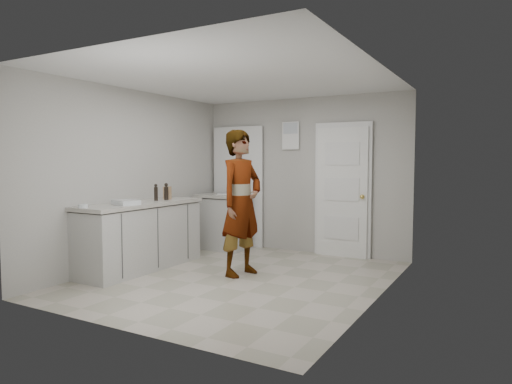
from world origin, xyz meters
The scene contains 12 objects.
ground centered at (0.00, 0.00, 0.00)m, with size 4.00×4.00×0.00m, color #9C9883.
room_shell centered at (-0.17, 1.95, 1.02)m, with size 4.00×4.00×4.00m.
main_counter centered at (-1.45, -0.20, 0.43)m, with size 0.64×1.96×0.93m.
side_counter centered at (-1.25, 1.55, 0.43)m, with size 0.84×0.61×0.93m.
person centered at (-0.08, 0.21, 0.95)m, with size 0.69×0.45×1.89m, color silver.
cake_mix_box centered at (-1.46, 0.37, 1.02)m, with size 0.11×0.05×0.19m, color #A57E52.
spice_jar centered at (-1.39, 0.32, 0.96)m, with size 0.05×0.05×0.08m, color #A2815C.
oil_cruet_a centered at (-1.36, 0.23, 1.04)m, with size 0.06×0.06×0.25m.
oil_cruet_b centered at (-1.42, 0.08, 1.04)m, with size 0.05×0.05×0.24m.
baking_dish centered at (-1.36, -0.56, 0.95)m, with size 0.41×0.35×0.06m.
egg_bowl centered at (-1.53, -1.10, 0.95)m, with size 0.12×0.12×0.04m.
papers centered at (-1.18, 1.61, 0.93)m, with size 0.25×0.32×0.01m, color white.
Camera 1 is at (2.97, -4.85, 1.50)m, focal length 32.00 mm.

